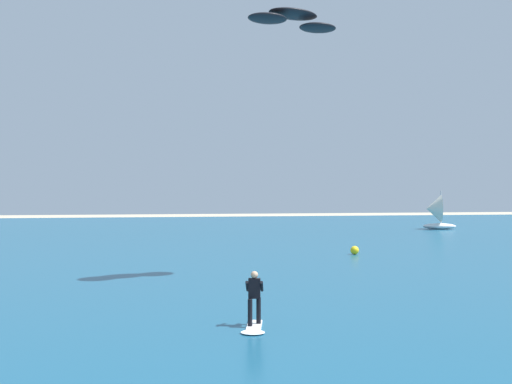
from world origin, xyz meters
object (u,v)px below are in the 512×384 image
kitesurfer (254,308)px  kite (293,20)px  marker_buoy (355,250)px  sailboat_center_horizon (435,212)px

kitesurfer → kite: bearing=69.8°
kitesurfer → kite: kite is taller
kitesurfer → kite: 15.30m
kite → marker_buoy: kite is taller
kite → sailboat_center_horizon: 42.45m
kite → marker_buoy: size_ratio=9.07×
kitesurfer → kite: size_ratio=0.41×
kitesurfer → sailboat_center_horizon: 51.09m
kitesurfer → sailboat_center_horizon: (27.30, 43.17, 1.30)m
sailboat_center_horizon → marker_buoy: sailboat_center_horizon is taller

